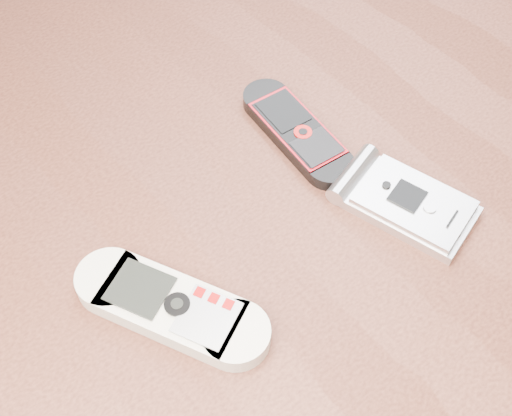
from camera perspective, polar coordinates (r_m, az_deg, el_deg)
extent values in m
cube|color=black|center=(0.60, -0.37, -1.78)|extent=(1.20, 0.80, 0.03)
cube|color=black|center=(1.30, 8.83, 11.30)|extent=(0.06, 0.06, 0.71)
cube|color=beige|center=(0.54, -6.82, -7.85)|extent=(0.11, 0.16, 0.02)
cube|color=black|center=(0.64, 3.29, 6.13)|extent=(0.06, 0.14, 0.01)
cube|color=silver|center=(0.60, 12.18, 0.38)|extent=(0.09, 0.13, 0.02)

